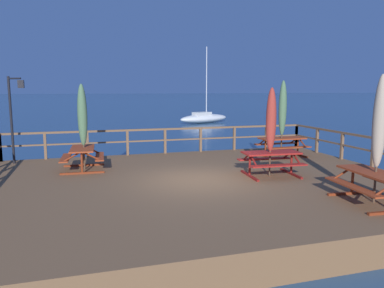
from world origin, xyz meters
name	(u,v)px	position (x,y,z in m)	size (l,w,h in m)	color
ground_plane	(199,202)	(0.00, 0.00, 0.00)	(600.00, 600.00, 0.00)	navy
wooden_deck	(199,191)	(0.00, 0.00, 0.35)	(13.11, 10.07, 0.71)	brown
railing_waterside_far	(165,136)	(0.00, 4.88, 1.45)	(12.91, 0.10, 1.09)	brown
railing_side_right	(373,147)	(6.41, 0.00, 1.44)	(0.10, 9.87, 1.09)	brown
picnic_table_front_left	(83,154)	(-3.39, 2.49, 1.26)	(1.47, 1.72, 0.78)	#993819
picnic_table_front_right	(373,181)	(3.36, -3.36, 1.27)	(1.52, 1.99, 0.78)	#993819
picnic_table_back_left	(271,158)	(2.38, -0.08, 1.26)	(1.88, 1.51, 0.78)	maroon
picnic_table_back_right	(282,143)	(4.49, 2.91, 1.26)	(1.88, 1.41, 0.78)	#993819
patio_umbrella_tall_mid_right	(82,115)	(-3.34, 2.55, 2.57)	(0.32, 0.32, 2.92)	#4C3828
patio_umbrella_short_front	(380,122)	(3.43, -3.33, 2.67)	(0.32, 0.32, 3.09)	#4C3828
patio_umbrella_short_back	(271,120)	(2.32, -0.11, 2.48)	(0.32, 0.32, 2.80)	#4C3828
patio_umbrella_tall_mid_left	(283,108)	(4.45, 2.88, 2.67)	(0.32, 0.32, 3.09)	#4C3828
lamp_post_hooked	(15,107)	(-5.69, 4.22, 2.82)	(0.60, 0.46, 3.20)	black
sailboat_distant	(204,118)	(8.58, 25.70, 0.51)	(6.19, 3.80, 7.72)	white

